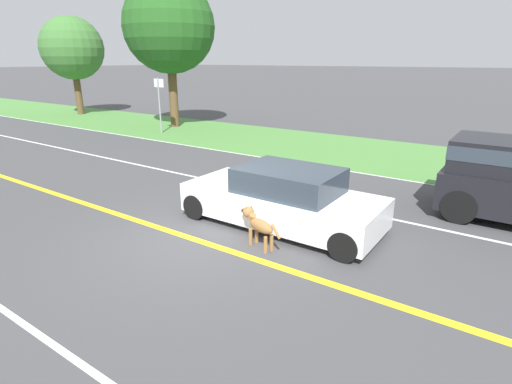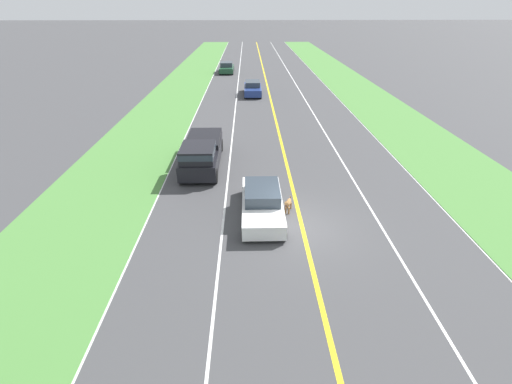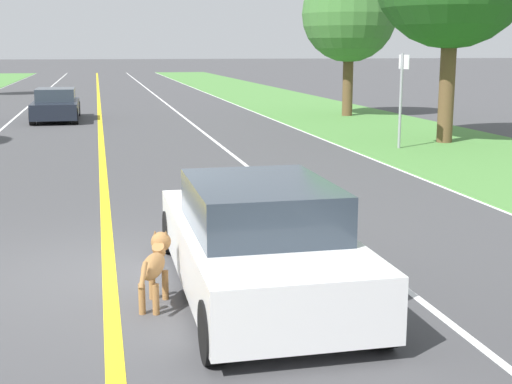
{
  "view_description": "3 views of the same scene",
  "coord_description": "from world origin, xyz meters",
  "views": [
    {
      "loc": [
        -5.6,
        -5.44,
        3.63
      ],
      "look_at": [
        1.49,
        -0.58,
        0.75
      ],
      "focal_mm": 28.0,
      "sensor_mm": 36.0,
      "label": 1
    },
    {
      "loc": [
        2.33,
        12.3,
        8.67
      ],
      "look_at": [
        2.01,
        -1.06,
        1.23
      ],
      "focal_mm": 24.0,
      "sensor_mm": 36.0,
      "label": 2
    },
    {
      "loc": [
        -0.05,
        -9.09,
        2.86
      ],
      "look_at": [
        1.68,
        -1.27,
        1.24
      ],
      "focal_mm": 50.0,
      "sensor_mm": 36.0,
      "label": 3
    }
  ],
  "objects": [
    {
      "name": "street_sign",
      "position": [
        8.45,
        10.05,
        1.71
      ],
      "size": [
        0.11,
        0.64,
        2.75
      ],
      "color": "gray",
      "rests_on": "ground"
    },
    {
      "name": "roadside_tree_right_far",
      "position": [
        10.45,
        20.14,
        4.27
      ],
      "size": [
        4.0,
        4.0,
        6.3
      ],
      "color": "brown",
      "rests_on": "ground"
    },
    {
      "name": "lane_dash_same_dir",
      "position": [
        3.5,
        0.0,
        0.0
      ],
      "size": [
        0.1,
        160.0,
        0.01
      ],
      "primitive_type": "cube",
      "color": "white",
      "rests_on": "ground"
    },
    {
      "name": "dog",
      "position": [
        0.51,
        -1.29,
        0.48
      ],
      "size": [
        0.48,
        1.18,
        0.78
      ],
      "rotation": [
        0.0,
        0.0,
        -0.31
      ],
      "color": "olive",
      "rests_on": "ground"
    },
    {
      "name": "centre_divider_line",
      "position": [
        0.0,
        0.0,
        0.0
      ],
      "size": [
        0.18,
        160.0,
        0.01
      ],
      "primitive_type": "cube",
      "color": "yellow",
      "rests_on": "ground"
    },
    {
      "name": "ground_plane",
      "position": [
        0.0,
        0.0,
        0.0
      ],
      "size": [
        400.0,
        400.0,
        0.0
      ],
      "primitive_type": "plane",
      "color": "#424244"
    },
    {
      "name": "ego_car",
      "position": [
        1.72,
        -1.16,
        0.63
      ],
      "size": [
        1.86,
        4.52,
        1.37
      ],
      "color": "white",
      "rests_on": "ground"
    },
    {
      "name": "oncoming_car",
      "position": [
        -1.72,
        21.08,
        0.6
      ],
      "size": [
        1.8,
        4.54,
        1.28
      ],
      "rotation": [
        0.0,
        0.0,
        3.14
      ],
      "color": "black",
      "rests_on": "ground"
    }
  ]
}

